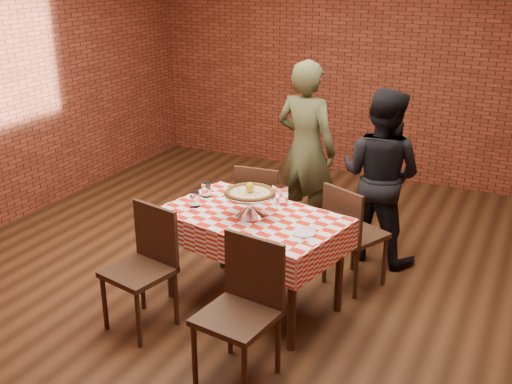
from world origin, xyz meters
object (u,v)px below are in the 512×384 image
pizza (250,193)px  chair_near_right (236,316)px  water_glass_right (206,190)px  chair_far_left (263,208)px  pizza_stand (250,205)px  water_glass_left (195,199)px  diner_olive (306,149)px  chair_far_right (356,235)px  chair_near_left (138,272)px  table (253,260)px  diner_black (380,176)px  condiment_caddy (280,194)px

pizza → chair_near_right: bearing=-68.7°
water_glass_right → chair_near_right: size_ratio=0.13×
chair_near_right → chair_far_left: 1.81m
pizza_stand → water_glass_right: pizza_stand is taller
water_glass_left → diner_olive: 1.53m
diner_olive → water_glass_right: bearing=84.1°
water_glass_left → chair_far_right: size_ratio=0.13×
chair_far_right → chair_near_left: bearing=72.0°
water_glass_right → diner_olive: 1.33m
chair_far_right → table: bearing=71.4°
chair_near_right → water_glass_left: bearing=141.4°
chair_far_right → pizza: bearing=71.9°
pizza_stand → diner_black: (0.64, 1.25, -0.07)m
table → water_glass_right: 0.69m
water_glass_left → water_glass_right: same height
chair_near_left → chair_far_right: bearing=59.0°
pizza_stand → water_glass_right: 0.52m
table → chair_far_right: 0.90m
pizza → water_glass_left: bearing=-176.1°
pizza_stand → diner_black: diner_black is taller
chair_near_right → chair_far_right: (0.30, 1.52, -0.02)m
pizza_stand → water_glass_left: bearing=-176.1°
pizza → chair_far_right: size_ratio=0.41×
condiment_caddy → chair_far_right: condiment_caddy is taller
chair_far_right → diner_black: 0.66m
water_glass_left → chair_near_left: chair_near_left is taller
chair_far_right → diner_black: bearing=-67.3°
chair_far_left → chair_far_right: (0.92, -0.18, 0.00)m
pizza → chair_near_right: 1.02m
water_glass_left → chair_near_right: chair_near_right is taller
pizza_stand → chair_near_right: bearing=-68.7°
pizza → water_glass_right: bearing=158.9°
condiment_caddy → chair_far_left: bearing=160.0°
water_glass_left → diner_olive: diner_olive is taller
table → diner_black: 1.43m
water_glass_left → chair_near_right: bearing=-45.8°
water_glass_left → chair_near_right: (0.79, -0.81, -0.35)m
pizza → chair_near_left: pizza is taller
chair_near_left → chair_far_left: 1.51m
diner_black → chair_far_left: bearing=33.1°
water_glass_right → chair_near_right: chair_near_right is taller
chair_far_right → diner_olive: size_ratio=0.52×
chair_near_left → water_glass_right: bearing=95.3°
pizza → chair_far_right: pizza is taller
water_glass_right → condiment_caddy: 0.60m
pizza → chair_far_left: bearing=109.4°
pizza → chair_near_left: 0.98m
water_glass_left → condiment_caddy: bearing=33.0°
chair_far_left → pizza: bearing=103.9°
chair_near_right → chair_far_left: size_ratio=1.05×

